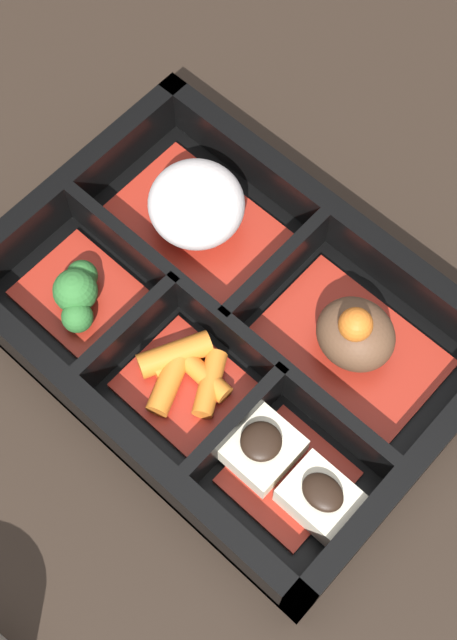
% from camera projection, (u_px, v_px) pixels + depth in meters
% --- Properties ---
extents(ground_plane, '(3.00, 3.00, 0.00)m').
position_uv_depth(ground_plane, '(229.00, 336.00, 0.57)').
color(ground_plane, black).
extents(bento_base, '(0.30, 0.21, 0.01)m').
position_uv_depth(bento_base, '(229.00, 333.00, 0.57)').
color(bento_base, black).
rests_on(bento_base, ground_plane).
extents(bento_rim, '(0.30, 0.21, 0.04)m').
position_uv_depth(bento_rim, '(226.00, 325.00, 0.55)').
color(bento_rim, black).
rests_on(bento_rim, ground_plane).
extents(bowl_rice, '(0.11, 0.07, 0.05)m').
position_uv_depth(bowl_rice, '(197.00, 208.00, 0.57)').
color(bowl_rice, maroon).
rests_on(bowl_rice, bento_base).
extents(bowl_stew, '(0.11, 0.07, 0.06)m').
position_uv_depth(bowl_stew, '(354.00, 338.00, 0.54)').
color(bowl_stew, maroon).
rests_on(bowl_stew, bento_base).
extents(bowl_greens, '(0.07, 0.06, 0.03)m').
position_uv_depth(bowl_greens, '(79.00, 294.00, 0.56)').
color(bowl_greens, maroon).
rests_on(bowl_greens, bento_base).
extents(bowl_carrots, '(0.07, 0.06, 0.02)m').
position_uv_depth(bowl_carrots, '(184.00, 376.00, 0.54)').
color(bowl_carrots, maroon).
rests_on(bowl_carrots, bento_base).
extents(bowl_tofu, '(0.09, 0.06, 0.04)m').
position_uv_depth(bowl_tofu, '(290.00, 474.00, 0.51)').
color(bowl_tofu, maroon).
rests_on(bowl_tofu, bento_base).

